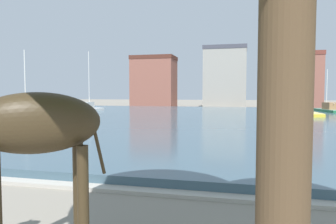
{
  "coord_description": "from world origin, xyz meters",
  "views": [
    {
      "loc": [
        3.49,
        0.57,
        2.99
      ],
      "look_at": [
        0.35,
        13.65,
        2.2
      ],
      "focal_mm": 33.55,
      "sensor_mm": 36.0,
      "label": 1
    }
  ],
  "objects_px": {
    "sailboat_green": "(326,110)",
    "sailboat_yellow": "(304,115)",
    "sailboat_white": "(89,109)",
    "sailboat_black": "(26,118)",
    "giraffe_statue": "(26,130)"
  },
  "relations": [
    {
      "from": "sailboat_yellow",
      "to": "sailboat_black",
      "type": "bearing_deg",
      "value": -152.85
    },
    {
      "from": "sailboat_green",
      "to": "sailboat_yellow",
      "type": "relative_size",
      "value": 1.02
    },
    {
      "from": "giraffe_statue",
      "to": "sailboat_yellow",
      "type": "xyz_separation_m",
      "value": [
        10.13,
        36.89,
        -2.07
      ]
    },
    {
      "from": "giraffe_statue",
      "to": "sailboat_black",
      "type": "distance_m",
      "value": 28.78
    },
    {
      "from": "sailboat_black",
      "to": "sailboat_yellow",
      "type": "xyz_separation_m",
      "value": [
        27.8,
        14.25,
        -0.19
      ]
    },
    {
      "from": "giraffe_statue",
      "to": "sailboat_white",
      "type": "xyz_separation_m",
      "value": [
        -19.74,
        39.54,
        -1.91
      ]
    },
    {
      "from": "sailboat_black",
      "to": "sailboat_yellow",
      "type": "relative_size",
      "value": 0.93
    },
    {
      "from": "sailboat_black",
      "to": "sailboat_yellow",
      "type": "distance_m",
      "value": 31.24
    },
    {
      "from": "giraffe_statue",
      "to": "sailboat_black",
      "type": "relative_size",
      "value": 0.68
    },
    {
      "from": "giraffe_statue",
      "to": "sailboat_green",
      "type": "relative_size",
      "value": 0.62
    },
    {
      "from": "giraffe_statue",
      "to": "sailboat_white",
      "type": "distance_m",
      "value": 44.23
    },
    {
      "from": "sailboat_white",
      "to": "sailboat_black",
      "type": "distance_m",
      "value": 17.03
    },
    {
      "from": "sailboat_black",
      "to": "sailboat_white",
      "type": "bearing_deg",
      "value": 96.98
    },
    {
      "from": "giraffe_statue",
      "to": "sailboat_green",
      "type": "height_order",
      "value": "sailboat_green"
    },
    {
      "from": "sailboat_green",
      "to": "sailboat_black",
      "type": "bearing_deg",
      "value": -144.66
    }
  ]
}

